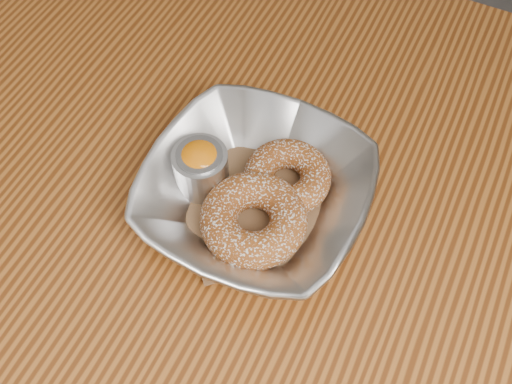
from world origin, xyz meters
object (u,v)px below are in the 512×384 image
at_px(table, 214,230).
at_px(donut_front, 254,219).
at_px(donut_back, 287,177).
at_px(ramekin, 201,167).
at_px(serving_bowl, 256,194).

height_order(table, donut_front, donut_front).
height_order(table, donut_back, donut_back).
distance_m(table, donut_front, 0.15).
relative_size(donut_back, ramekin, 1.58).
xyz_separation_m(table, serving_bowl, (0.06, -0.00, 0.13)).
bearing_deg(ramekin, donut_back, 22.88).
relative_size(table, donut_front, 11.57).
distance_m(serving_bowl, donut_back, 0.04).
bearing_deg(serving_bowl, table, 176.90).
bearing_deg(donut_back, ramekin, -157.12).
relative_size(donut_back, donut_front, 0.85).
relative_size(serving_bowl, donut_back, 2.49).
height_order(serving_bowl, donut_back, serving_bowl).
xyz_separation_m(table, ramekin, (-0.00, -0.00, 0.14)).
height_order(table, ramekin, ramekin).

